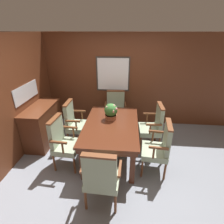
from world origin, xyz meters
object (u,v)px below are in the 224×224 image
Objects in this scene: chair_head_far at (115,109)px; sideboard_cabinet at (43,124)px; chair_left_far at (75,121)px; potted_plant at (111,111)px; chair_right_far at (153,125)px; chair_left_near at (63,140)px; dining_table at (111,128)px; chair_head_near at (101,177)px; chair_right_near at (159,146)px.

sideboard_cabinet is at bearing -156.24° from chair_head_far.
chair_left_far is 0.96m from potted_plant.
chair_head_far is at bearing -133.42° from chair_right_far.
chair_left_near is at bearing -44.23° from sideboard_cabinet.
dining_table is 1.23m from chair_head_near.
chair_right_near is 1.26m from chair_head_near.
potted_plant is 0.30× the size of sideboard_cabinet.
chair_head_near is 2.43m from chair_head_far.
chair_right_near is at bearing -86.05° from chair_left_near.
chair_head_near is 1.00× the size of chair_right_far.
chair_left_near is 0.78m from chair_left_far.
chair_right_far is 2.58m from sideboard_cabinet.
chair_head_near is at bearing -91.30° from dining_table.
chair_left_near is at bearing 179.56° from chair_left_far.
chair_right_near is at bearing -23.32° from dining_table.
chair_left_far and chair_head_near have the same top height.
chair_right_far is (0.91, -0.81, 0.00)m from chair_head_far.
chair_left_far is 1.81m from chair_right_far.
chair_right_near and chair_right_far have the same top height.
dining_table is 1.64× the size of chair_head_near.
sideboard_cabinet is (-1.67, 0.36, -0.20)m from dining_table.
chair_head_near is (0.87, -0.83, 0.00)m from chair_left_near.
chair_head_far is (0.89, 1.59, 0.00)m from chair_left_near.
dining_table is 1.64× the size of chair_head_far.
chair_left_near reaches higher than dining_table.
chair_right_far reaches higher than sideboard_cabinet.
chair_right_near reaches higher than sideboard_cabinet.
chair_head_near is at bearing -152.29° from chair_left_far.
chair_left_far is at bearing 156.20° from dining_table.
chair_head_near is at bearing -89.95° from potted_plant.
chair_head_far is at bearing 26.88° from sideboard_cabinet.
chair_right_near is 2.70m from sideboard_cabinet.
sideboard_cabinet is at bearing 91.81° from chair_left_far.
chair_right_far is at bearing -90.42° from chair_left_far.
chair_right_near is at bearing -114.12° from chair_left_far.
dining_table is 1.00m from chair_right_far.
chair_left_far and chair_right_near have the same top height.
chair_head_far is at bearing -48.33° from chair_left_far.
chair_head_near is (-0.03, -1.22, -0.10)m from dining_table.
chair_left_far is at bearing 168.86° from potted_plant.
chair_left_near is at bearing -41.54° from chair_head_near.
chair_right_far is (0.91, 0.40, -0.10)m from dining_table.
chair_right_far is at bearing -173.72° from chair_right_near.
sideboard_cabinet is (-1.64, 0.14, -0.47)m from potted_plant.
chair_left_near and chair_head_far have the same top height.
dining_table is at bearing -107.93° from chair_right_near.
chair_left_near is 1.00× the size of chair_right_near.
chair_right_near is 1.00× the size of chair_head_far.
chair_left_far is 1.99m from chair_right_near.
chair_left_far is 1.00× the size of chair_right_near.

